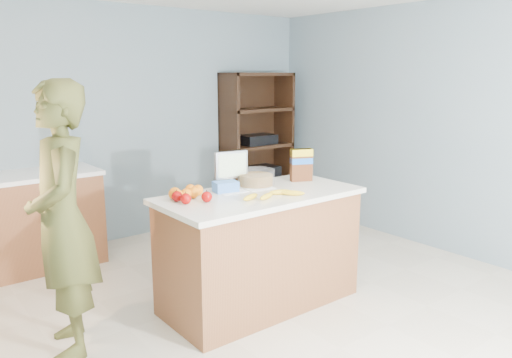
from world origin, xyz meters
TOP-DOWN VIEW (x-y plane):
  - floor at (0.00, 0.00)m, footprint 4.50×5.00m
  - walls at (0.00, 0.00)m, footprint 4.52×5.02m
  - counter_peninsula at (0.00, 0.30)m, footprint 1.56×0.76m
  - back_cabinet at (-1.20, 2.20)m, footprint 1.24×0.62m
  - shelving_unit at (1.55, 2.35)m, footprint 0.90×0.40m
  - person at (-1.39, 0.56)m, footprint 0.55×0.72m
  - knife_block at (-0.86, 2.16)m, footprint 0.12×0.10m
  - envelopes at (-0.03, 0.42)m, footprint 0.47×0.16m
  - bananas at (-0.01, 0.14)m, footprint 0.49×0.23m
  - apples at (-0.57, 0.38)m, footprint 0.24×0.22m
  - oranges at (-0.53, 0.52)m, footprint 0.28×0.18m
  - blue_carton at (-0.18, 0.50)m, footprint 0.20×0.15m
  - salad_bowl at (0.14, 0.53)m, footprint 0.30×0.30m
  - tv at (-0.03, 0.63)m, footprint 0.28×0.12m
  - cereal_box at (0.54, 0.42)m, footprint 0.19×0.14m

SIDE VIEW (x-z plane):
  - floor at x=0.00m, z-range -0.01..0.01m
  - counter_peninsula at x=0.00m, z-range -0.03..0.87m
  - back_cabinet at x=-1.20m, z-range 0.00..0.90m
  - shelving_unit at x=1.55m, z-range -0.04..1.76m
  - person at x=-1.39m, z-range 0.00..1.76m
  - envelopes at x=-0.03m, z-range 0.90..0.90m
  - bananas at x=-0.01m, z-range 0.90..0.94m
  - apples at x=-0.57m, z-range 0.90..0.98m
  - blue_carton at x=-0.18m, z-range 0.90..0.98m
  - oranges at x=-0.53m, z-range 0.90..0.98m
  - salad_bowl at x=0.14m, z-range 0.89..1.02m
  - knife_block at x=-0.86m, z-range 0.86..1.17m
  - cereal_box at x=0.54m, z-range 0.92..1.19m
  - tv at x=-0.03m, z-range 0.92..1.20m
  - walls at x=0.00m, z-range 0.40..2.91m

